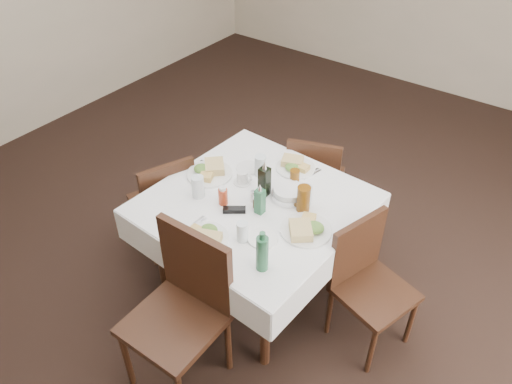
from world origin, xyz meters
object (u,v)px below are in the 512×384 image
(dining_table, at_px, (255,212))
(chair_east, at_px, (366,276))
(water_e, at_px, (306,195))
(green_bottle, at_px, (262,253))
(chair_south, at_px, (184,302))
(chair_west, at_px, (165,200))
(chair_north, at_px, (314,177))
(oil_cruet_green, at_px, (260,200))
(coffee_mug, at_px, (243,178))
(water_w, at_px, (198,187))
(bread_basket, at_px, (289,193))
(water_s, at_px, (242,232))
(ketchup_bottle, at_px, (223,196))
(water_n, at_px, (260,166))
(oil_cruet_dark, at_px, (264,180))

(dining_table, distance_m, chair_east, 0.78)
(water_e, relative_size, green_bottle, 0.52)
(chair_south, xyz_separation_m, chair_east, (0.69, 0.83, -0.08))
(chair_south, relative_size, chair_west, 1.20)
(chair_north, distance_m, oil_cruet_green, 0.93)
(water_e, xyz_separation_m, coffee_mug, (-0.44, -0.06, -0.03))
(water_w, xyz_separation_m, bread_basket, (0.46, 0.32, -0.04))
(green_bottle, bearing_deg, water_w, 159.09)
(dining_table, bearing_deg, chair_west, -172.94)
(dining_table, relative_size, chair_west, 1.55)
(water_e, xyz_separation_m, green_bottle, (0.10, -0.59, 0.05))
(water_e, distance_m, water_w, 0.67)
(chair_east, bearing_deg, water_s, -145.98)
(chair_south, xyz_separation_m, water_e, (0.20, 0.90, 0.26))
(chair_west, relative_size, oil_cruet_green, 3.91)
(water_e, bearing_deg, chair_south, -102.42)
(dining_table, relative_size, water_w, 8.90)
(chair_east, height_order, ketchup_bottle, ketchup_bottle)
(water_e, xyz_separation_m, ketchup_bottle, (-0.41, -0.30, -0.01))
(chair_south, height_order, coffee_mug, chair_south)
(ketchup_bottle, relative_size, green_bottle, 0.50)
(chair_north, distance_m, water_n, 0.65)
(chair_east, bearing_deg, chair_north, 138.47)
(chair_south, height_order, oil_cruet_dark, oil_cruet_dark)
(water_w, bearing_deg, chair_west, 169.43)
(water_n, height_order, bread_basket, water_n)
(chair_south, xyz_separation_m, water_n, (-0.20, 0.98, 0.26))
(oil_cruet_green, bearing_deg, chair_north, 97.00)
(chair_north, bearing_deg, oil_cruet_green, -83.00)
(dining_table, relative_size, chair_south, 1.29)
(chair_north, relative_size, green_bottle, 3.29)
(chair_east, distance_m, ketchup_bottle, 0.98)
(chair_east, bearing_deg, water_w, -166.35)
(water_n, bearing_deg, water_s, -63.13)
(chair_north, xyz_separation_m, oil_cruet_dark, (0.02, -0.68, 0.39))
(chair_south, bearing_deg, bread_basket, 84.84)
(chair_north, bearing_deg, green_bottle, -72.44)
(bread_basket, xyz_separation_m, coffee_mug, (-0.32, -0.05, 0.00))
(chair_south, relative_size, oil_cruet_dark, 3.98)
(coffee_mug, bearing_deg, bread_basket, 8.36)
(chair_west, relative_size, water_w, 5.76)
(water_n, xyz_separation_m, oil_cruet_green, (0.22, -0.31, 0.02))
(chair_west, height_order, coffee_mug, coffee_mug)
(dining_table, bearing_deg, green_bottle, -49.64)
(chair_south, bearing_deg, chair_west, 140.85)
(water_e, xyz_separation_m, bread_basket, (-0.12, -0.01, -0.03))
(green_bottle, bearing_deg, bread_basket, 110.40)
(chair_west, xyz_separation_m, coffee_mug, (0.55, 0.20, 0.32))
(water_s, bearing_deg, oil_cruet_dark, 109.25)
(chair_east, bearing_deg, water_n, 170.18)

